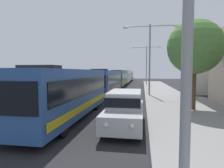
# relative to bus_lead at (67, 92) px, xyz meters

# --- Properties ---
(bus_lead) EXTENTS (2.58, 10.57, 3.21)m
(bus_lead) POSITION_rel_bus_lead_xyz_m (0.00, 0.00, 0.00)
(bus_lead) COLOR #284C8C
(bus_lead) RESTS_ON ground_plane
(bus_second_in_line) EXTENTS (2.58, 11.86, 3.21)m
(bus_second_in_line) POSITION_rel_bus_lead_xyz_m (0.00, 12.26, 0.00)
(bus_second_in_line) COLOR #284C8C
(bus_second_in_line) RESTS_ON ground_plane
(bus_middle) EXTENTS (2.58, 11.75, 3.21)m
(bus_middle) POSITION_rel_bus_lead_xyz_m (0.00, 25.33, 0.00)
(bus_middle) COLOR #33724C
(bus_middle) RESTS_ON ground_plane
(bus_fourth_in_line) EXTENTS (2.58, 12.43, 3.21)m
(bus_fourth_in_line) POSITION_rel_bus_lead_xyz_m (0.00, 37.53, 0.00)
(bus_fourth_in_line) COLOR silver
(bus_fourth_in_line) RESTS_ON ground_plane
(bus_rear) EXTENTS (2.58, 11.92, 3.21)m
(bus_rear) POSITION_rel_bus_lead_xyz_m (0.00, 50.78, 0.00)
(bus_rear) COLOR silver
(bus_rear) RESTS_ON ground_plane
(white_suv) EXTENTS (1.86, 5.07, 1.90)m
(white_suv) POSITION_rel_bus_lead_xyz_m (3.70, -1.27, -0.65)
(white_suv) COLOR #B7B7BC
(white_suv) RESTS_ON ground_plane
(box_truck_oncoming) EXTENTS (2.35, 7.90, 3.15)m
(box_truck_oncoming) POSITION_rel_bus_lead_xyz_m (-3.30, 47.00, 0.02)
(box_truck_oncoming) COLOR #B7B7BC
(box_truck_oncoming) RESTS_ON ground_plane
(streetlamp_mid) EXTENTS (6.32, 0.28, 8.26)m
(streetlamp_mid) POSITION_rel_bus_lead_xyz_m (5.40, 11.67, 3.55)
(streetlamp_mid) COLOR gray
(streetlamp_mid) RESTS_ON sidewalk
(streetlamp_far) EXTENTS (6.18, 0.28, 8.25)m
(streetlamp_far) POSITION_rel_bus_lead_xyz_m (5.40, 30.73, 3.53)
(streetlamp_far) COLOR gray
(streetlamp_far) RESTS_ON sidewalk
(roadside_tree) EXTENTS (3.91, 3.91, 6.50)m
(roadside_tree) POSITION_rel_bus_lead_xyz_m (8.29, 3.44, 2.99)
(roadside_tree) COLOR #4C3823
(roadside_tree) RESTS_ON sidewalk
(house_distant_gabled) EXTENTS (8.95, 7.56, 9.10)m
(house_distant_gabled) POSITION_rel_bus_lead_xyz_m (15.45, 17.22, 2.95)
(house_distant_gabled) COLOR beige
(house_distant_gabled) RESTS_ON ground_plane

